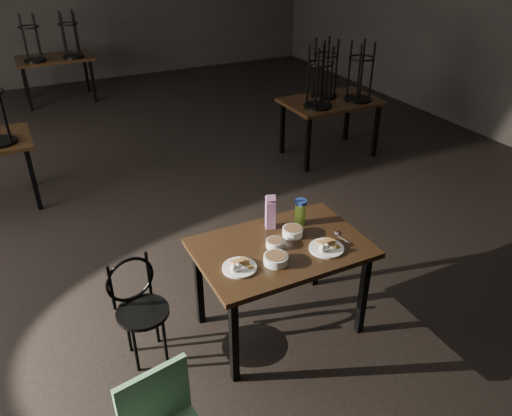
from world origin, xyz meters
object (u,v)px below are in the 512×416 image
main_table (281,255)px  juice_carton (270,213)px  bentwood_chair (138,302)px  water_bottle (300,212)px

main_table → juice_carton: (0.04, 0.25, 0.21)m
juice_carton → bentwood_chair: juice_carton is taller
main_table → bentwood_chair: bearing=168.0°
main_table → juice_carton: 0.33m
main_table → bentwood_chair: (-1.00, 0.21, -0.22)m
water_bottle → bentwood_chair: size_ratio=0.26×
main_table → juice_carton: bearing=80.1°
bentwood_chair → main_table: bearing=-21.7°
bentwood_chair → water_bottle: bearing=-10.4°
water_bottle → bentwood_chair: 1.33m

